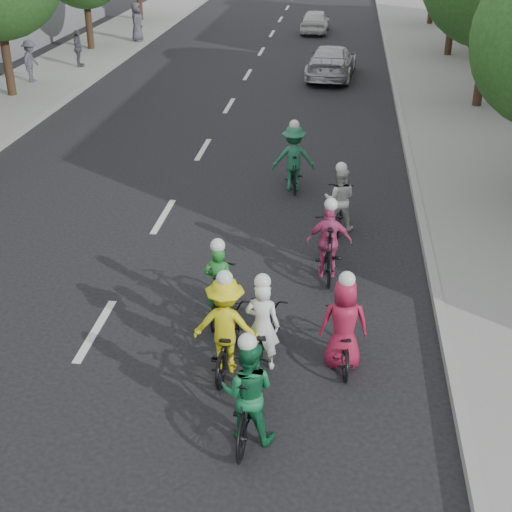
% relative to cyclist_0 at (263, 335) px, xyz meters
% --- Properties ---
extents(ground, '(120.00, 120.00, 0.00)m').
position_rel_cyclist_0_xyz_m(ground, '(-3.03, 0.60, -0.55)').
color(ground, black).
rests_on(ground, ground).
extents(curb_left, '(0.18, 80.00, 0.18)m').
position_rel_cyclist_0_xyz_m(curb_left, '(-9.08, 10.60, -0.46)').
color(curb_left, '#999993').
rests_on(curb_left, ground).
extents(sidewalk_right, '(4.00, 80.00, 0.15)m').
position_rel_cyclist_0_xyz_m(sidewalk_right, '(4.97, 10.60, -0.47)').
color(sidewalk_right, gray).
rests_on(sidewalk_right, ground).
extents(curb_right, '(0.18, 80.00, 0.18)m').
position_rel_cyclist_0_xyz_m(curb_right, '(3.02, 10.60, -0.46)').
color(curb_right, '#999993').
rests_on(curb_right, ground).
extents(cyclist_0, '(0.81, 1.81, 1.69)m').
position_rel_cyclist_0_xyz_m(cyclist_0, '(0.00, 0.00, 0.00)').
color(cyclist_0, black).
rests_on(cyclist_0, ground).
extents(cyclist_1, '(0.79, 1.81, 1.72)m').
position_rel_cyclist_0_xyz_m(cyclist_1, '(-0.00, -1.73, 0.10)').
color(cyclist_1, black).
rests_on(cyclist_1, ground).
extents(cyclist_2, '(1.07, 1.82, 1.79)m').
position_rel_cyclist_0_xyz_m(cyclist_2, '(-0.56, -0.17, 0.10)').
color(cyclist_2, black).
rests_on(cyclist_2, ground).
extents(cyclist_3, '(0.92, 1.94, 1.68)m').
position_rel_cyclist_0_xyz_m(cyclist_3, '(0.95, 3.19, 0.09)').
color(cyclist_3, black).
rests_on(cyclist_3, ground).
extents(cyclist_4, '(0.81, 1.61, 1.72)m').
position_rel_cyclist_0_xyz_m(cyclist_4, '(1.28, 0.16, 0.05)').
color(cyclist_4, black).
rests_on(cyclist_4, ground).
extents(cyclist_5, '(0.54, 1.63, 1.60)m').
position_rel_cyclist_0_xyz_m(cyclist_5, '(-0.93, 1.32, 0.02)').
color(cyclist_5, black).
rests_on(cyclist_5, ground).
extents(cyclist_6, '(0.72, 1.68, 1.60)m').
position_rel_cyclist_0_xyz_m(cyclist_6, '(1.11, 5.48, 0.01)').
color(cyclist_6, black).
rests_on(cyclist_6, ground).
extents(cyclist_7, '(1.17, 1.65, 1.85)m').
position_rel_cyclist_0_xyz_m(cyclist_7, '(-0.11, 7.76, 0.17)').
color(cyclist_7, black).
rests_on(cyclist_7, ground).
extents(follow_car_lead, '(2.17, 4.64, 1.31)m').
position_rel_cyclist_0_xyz_m(follow_car_lead, '(0.49, 20.48, 0.11)').
color(follow_car_lead, '#BBBCC1').
rests_on(follow_car_lead, ground).
extents(follow_car_trail, '(1.58, 3.68, 1.24)m').
position_rel_cyclist_0_xyz_m(follow_car_trail, '(-0.71, 31.25, 0.07)').
color(follow_car_trail, white).
rests_on(follow_car_trail, ground).
extents(spectator_0, '(0.61, 1.05, 1.63)m').
position_rel_cyclist_0_xyz_m(spectator_0, '(-11.27, 17.68, 0.41)').
color(spectator_0, '#504F5C').
rests_on(spectator_0, sidewalk_left).
extents(spectator_1, '(0.52, 0.95, 1.54)m').
position_rel_cyclist_0_xyz_m(spectator_1, '(-10.38, 20.60, 0.37)').
color(spectator_1, '#555563').
rests_on(spectator_1, sidewalk_left).
extents(spectator_2, '(0.59, 0.91, 1.86)m').
position_rel_cyclist_0_xyz_m(spectator_2, '(-9.51, 26.82, 0.53)').
color(spectator_2, '#4B4956').
rests_on(spectator_2, sidewalk_left).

